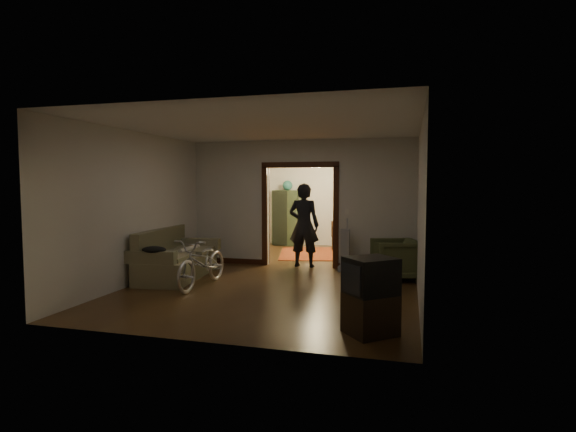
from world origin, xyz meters
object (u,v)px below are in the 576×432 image
at_px(desk, 363,237).
at_px(sofa, 177,253).
at_px(locker, 288,218).
at_px(armchair, 395,259).
at_px(person, 304,225).
at_px(bicycle, 203,262).

bearing_deg(desk, sofa, -127.82).
bearing_deg(locker, armchair, -40.94).
xyz_separation_m(sofa, locker, (0.86, 5.09, 0.35)).
distance_m(armchair, person, 2.24).
xyz_separation_m(bicycle, person, (1.31, 2.36, 0.49)).
height_order(locker, desk, locker).
bearing_deg(armchair, locker, -158.42).
xyz_separation_m(sofa, bicycle, (0.83, -0.59, -0.03)).
bearing_deg(sofa, locker, 74.45).
height_order(sofa, locker, locker).
relative_size(sofa, desk, 2.28).
bearing_deg(sofa, person, 33.58).
bearing_deg(desk, bicycle, -117.77).
bearing_deg(person, desk, -107.78).
xyz_separation_m(armchair, locker, (-3.29, 4.15, 0.43)).
bearing_deg(locker, sofa, -88.96).
xyz_separation_m(armchair, desk, (-1.01, 3.86, -0.06)).
distance_m(bicycle, desk, 5.87).
distance_m(sofa, locker, 5.17).
bearing_deg(person, sofa, 40.00).
relative_size(sofa, person, 1.11).
relative_size(sofa, bicycle, 1.23).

